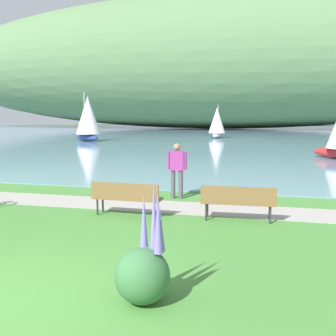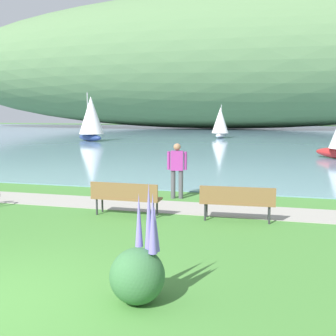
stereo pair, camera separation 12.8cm
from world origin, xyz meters
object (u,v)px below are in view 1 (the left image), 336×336
Objects in this scene: person_at_shoreline at (177,167)px; sailboat_mid_bay at (217,122)px; sailboat_nearest_to_shore at (88,118)px; park_bench_near_camera at (238,200)px; park_bench_further_along at (126,196)px.

sailboat_mid_bay is (-2.71, 31.77, 0.76)m from person_at_shoreline.
sailboat_nearest_to_shore is at bearing -144.11° from sailboat_mid_bay.
person_at_shoreline is at bearing 132.12° from park_bench_near_camera.
sailboat_nearest_to_shore is at bearing 121.92° from park_bench_near_camera.
park_bench_near_camera is 2.81m from park_bench_further_along.
park_bench_near_camera is 30.46m from sailboat_nearest_to_shore.
sailboat_mid_bay is at bearing 94.88° from person_at_shoreline.
park_bench_further_along is 2.60m from person_at_shoreline.
park_bench_near_camera is at bearing -82.06° from sailboat_mid_bay.
park_bench_near_camera is at bearing 3.87° from park_bench_further_along.
person_at_shoreline is (-2.03, 2.25, 0.46)m from park_bench_near_camera.
park_bench_near_camera is 34.37m from sailboat_mid_bay.
park_bench_near_camera is 0.39× the size of sailboat_nearest_to_shore.
sailboat_nearest_to_shore is (-16.08, 25.81, 1.70)m from park_bench_near_camera.
park_bench_near_camera is 3.06m from person_at_shoreline.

